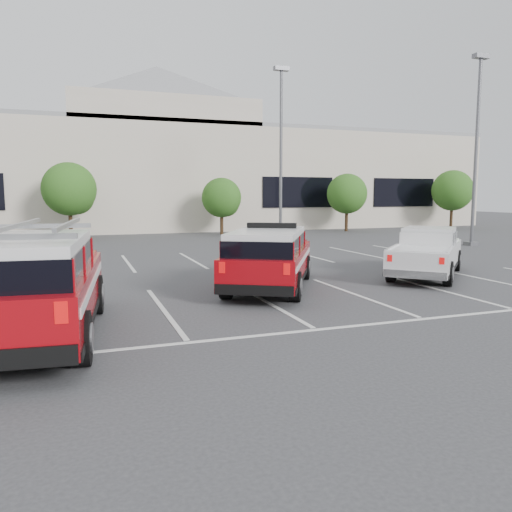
{
  "coord_description": "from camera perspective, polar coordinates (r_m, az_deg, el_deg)",
  "views": [
    {
      "loc": [
        -4.59,
        -11.94,
        2.79
      ],
      "look_at": [
        0.2,
        1.43,
        1.05
      ],
      "focal_mm": 35.0,
      "sensor_mm": 36.0,
      "label": 1
    }
  ],
  "objects": [
    {
      "name": "fire_chief_suv",
      "position": [
        14.83,
        1.55,
        -0.74
      ],
      "size": [
        4.48,
        5.82,
        1.95
      ],
      "rotation": [
        0.0,
        0.0,
        -0.51
      ],
      "color": "maroon",
      "rests_on": "ground"
    },
    {
      "name": "tree_mid_right",
      "position": [
        35.34,
        -3.84,
        6.51
      ],
      "size": [
        2.77,
        2.77,
        3.99
      ],
      "color": "#3F2B19",
      "rests_on": "ground"
    },
    {
      "name": "convention_building",
      "position": [
        44.1,
        -13.67,
        9.31
      ],
      "size": [
        60.0,
        16.99,
        13.2
      ],
      "color": "beige",
      "rests_on": "ground"
    },
    {
      "name": "light_pole_mid",
      "position": [
        30.34,
        2.86,
        11.51
      ],
      "size": [
        0.9,
        0.6,
        10.24
      ],
      "color": "#59595E",
      "rests_on": "ground"
    },
    {
      "name": "ladder_suv",
      "position": [
        10.48,
        -24.42,
        -3.93
      ],
      "size": [
        2.84,
        6.03,
        2.3
      ],
      "rotation": [
        0.0,
        0.0,
        -0.1
      ],
      "color": "maroon",
      "rests_on": "ground"
    },
    {
      "name": "tree_far_right",
      "position": [
        45.12,
        21.58,
        6.83
      ],
      "size": [
        3.37,
        3.37,
        4.85
      ],
      "color": "#3F2B19",
      "rests_on": "ground"
    },
    {
      "name": "white_pickup",
      "position": [
        18.22,
        18.92,
        -0.11
      ],
      "size": [
        5.15,
        5.11,
        1.66
      ],
      "rotation": [
        0.0,
        0.0,
        -0.79
      ],
      "color": "silver",
      "rests_on": "ground"
    },
    {
      "name": "tree_right",
      "position": [
        39.27,
        10.44,
        6.85
      ],
      "size": [
        3.07,
        3.07,
        4.42
      ],
      "color": "#3F2B19",
      "rests_on": "ground"
    },
    {
      "name": "stall_markings",
      "position": [
        17.29,
        -4.06,
        -2.29
      ],
      "size": [
        23.0,
        15.0,
        0.01
      ],
      "primitive_type": "cube",
      "color": "silver",
      "rests_on": "ground"
    },
    {
      "name": "light_pole_right",
      "position": [
        30.18,
        23.85,
        10.96
      ],
      "size": [
        0.9,
        0.6,
        10.24
      ],
      "color": "#59595E",
      "rests_on": "ground"
    },
    {
      "name": "ground",
      "position": [
        13.09,
        1.29,
        -5.32
      ],
      "size": [
        120.0,
        120.0,
        0.0
      ],
      "primitive_type": "plane",
      "color": "#343437",
      "rests_on": "ground"
    },
    {
      "name": "tree_mid_left",
      "position": [
        33.99,
        -20.41,
        6.98
      ],
      "size": [
        3.37,
        3.37,
        4.85
      ],
      "color": "#3F2B19",
      "rests_on": "ground"
    }
  ]
}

